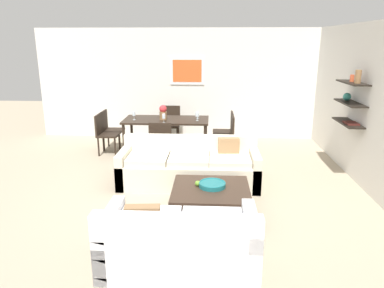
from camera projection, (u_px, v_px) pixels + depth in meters
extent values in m
plane|color=tan|center=(183.00, 191.00, 5.99)|extent=(18.00, 18.00, 0.00)
cube|color=silver|center=(206.00, 84.00, 8.99)|extent=(8.40, 0.06, 2.70)
cube|color=white|center=(187.00, 71.00, 8.88)|extent=(0.83, 0.02, 0.67)
cube|color=#E55926|center=(187.00, 71.00, 8.87)|extent=(0.71, 0.01, 0.53)
cube|color=silver|center=(366.00, 106.00, 6.04)|extent=(0.06, 8.20, 2.70)
cube|color=black|center=(353.00, 83.00, 6.18)|extent=(0.28, 0.90, 0.02)
cube|color=black|center=(350.00, 103.00, 6.28)|extent=(0.28, 0.90, 0.02)
cube|color=black|center=(348.00, 123.00, 6.38)|extent=(0.28, 0.90, 0.02)
cylinder|color=olive|center=(358.00, 77.00, 5.96)|extent=(0.10, 0.10, 0.22)
sphere|color=teal|center=(347.00, 97.00, 6.43)|extent=(0.14, 0.14, 0.14)
cylinder|color=#D85933|center=(352.00, 78.00, 6.21)|extent=(0.07, 0.07, 0.12)
cube|color=#4C1E19|center=(351.00, 123.00, 6.22)|extent=(0.20, 0.28, 0.03)
cube|color=beige|center=(189.00, 173.00, 6.22)|extent=(2.36, 0.90, 0.42)
cube|color=beige|center=(190.00, 145.00, 6.46)|extent=(2.36, 0.16, 0.36)
cube|color=beige|center=(125.00, 166.00, 6.25)|extent=(0.14, 0.90, 0.60)
cube|color=beige|center=(254.00, 169.00, 6.13)|extent=(0.14, 0.90, 0.60)
cube|color=beige|center=(148.00, 158.00, 6.14)|extent=(0.67, 0.70, 0.10)
cube|color=beige|center=(189.00, 159.00, 6.11)|extent=(0.67, 0.70, 0.10)
cube|color=beige|center=(230.00, 160.00, 6.07)|extent=(0.67, 0.70, 0.10)
cube|color=#99724C|center=(229.00, 148.00, 6.26)|extent=(0.37, 0.14, 0.36)
cube|color=white|center=(180.00, 247.00, 3.97)|extent=(1.67, 0.90, 0.42)
cube|color=white|center=(176.00, 232.00, 3.51)|extent=(1.67, 0.16, 0.36)
cube|color=white|center=(251.00, 242.00, 3.90)|extent=(0.14, 0.90, 0.60)
cube|color=white|center=(111.00, 238.00, 3.98)|extent=(0.14, 0.90, 0.60)
cube|color=white|center=(212.00, 225.00, 3.92)|extent=(0.68, 0.70, 0.10)
cube|color=white|center=(148.00, 223.00, 3.95)|extent=(0.68, 0.70, 0.10)
cube|color=#99724C|center=(143.00, 222.00, 3.70)|extent=(0.37, 0.15, 0.36)
cube|color=#38281E|center=(211.00, 200.00, 5.17)|extent=(1.09, 1.03, 0.38)
cylinder|color=#19666B|center=(212.00, 185.00, 5.16)|extent=(0.38, 0.38, 0.06)
torus|color=#19666B|center=(212.00, 183.00, 5.15)|extent=(0.39, 0.39, 0.02)
sphere|color=#669E2D|center=(198.00, 183.00, 5.18)|extent=(0.08, 0.08, 0.08)
cube|color=black|center=(166.00, 120.00, 7.88)|extent=(1.84, 0.88, 0.04)
cylinder|color=black|center=(124.00, 141.00, 7.66)|extent=(0.06, 0.06, 0.71)
cylinder|color=black|center=(205.00, 142.00, 7.57)|extent=(0.06, 0.06, 0.71)
cylinder|color=black|center=(132.00, 132.00, 8.40)|extent=(0.06, 0.06, 0.71)
cylinder|color=black|center=(206.00, 133.00, 8.31)|extent=(0.06, 0.06, 0.71)
cube|color=black|center=(108.00, 135.00, 7.84)|extent=(0.44, 0.44, 0.04)
cube|color=black|center=(99.00, 124.00, 7.79)|extent=(0.04, 0.44, 0.43)
cylinder|color=black|center=(115.00, 147.00, 7.72)|extent=(0.04, 0.04, 0.41)
cylinder|color=black|center=(119.00, 143.00, 8.06)|extent=(0.04, 0.04, 0.41)
cylinder|color=black|center=(99.00, 147.00, 7.74)|extent=(0.04, 0.04, 0.41)
cylinder|color=black|center=(103.00, 142.00, 8.08)|extent=(0.04, 0.04, 0.41)
cube|color=black|center=(113.00, 130.00, 8.22)|extent=(0.44, 0.44, 0.04)
cube|color=black|center=(104.00, 120.00, 8.17)|extent=(0.04, 0.44, 0.43)
cylinder|color=black|center=(120.00, 142.00, 8.10)|extent=(0.04, 0.04, 0.41)
cylinder|color=black|center=(124.00, 138.00, 8.45)|extent=(0.04, 0.04, 0.41)
cylinder|color=black|center=(104.00, 142.00, 8.12)|extent=(0.04, 0.04, 0.41)
cylinder|color=black|center=(108.00, 138.00, 8.47)|extent=(0.04, 0.04, 0.41)
cube|color=black|center=(162.00, 143.00, 7.23)|extent=(0.44, 0.44, 0.04)
cube|color=black|center=(160.00, 134.00, 6.98)|extent=(0.44, 0.04, 0.43)
cylinder|color=black|center=(172.00, 151.00, 7.46)|extent=(0.04, 0.04, 0.41)
cylinder|color=black|center=(155.00, 151.00, 7.48)|extent=(0.04, 0.04, 0.41)
cylinder|color=black|center=(170.00, 156.00, 7.11)|extent=(0.04, 0.04, 0.41)
cylinder|color=black|center=(152.00, 156.00, 7.13)|extent=(0.04, 0.04, 0.41)
cube|color=black|center=(223.00, 136.00, 7.71)|extent=(0.44, 0.44, 0.04)
cube|color=black|center=(233.00, 126.00, 7.63)|extent=(0.04, 0.44, 0.43)
cylinder|color=black|center=(214.00, 144.00, 7.95)|extent=(0.04, 0.04, 0.41)
cylinder|color=black|center=(215.00, 149.00, 7.61)|extent=(0.04, 0.04, 0.41)
cylinder|color=black|center=(231.00, 144.00, 7.93)|extent=(0.04, 0.04, 0.41)
cylinder|color=black|center=(232.00, 149.00, 7.59)|extent=(0.04, 0.04, 0.41)
cube|color=black|center=(223.00, 132.00, 8.09)|extent=(0.44, 0.44, 0.04)
cube|color=black|center=(232.00, 122.00, 8.02)|extent=(0.04, 0.44, 0.43)
cylinder|color=black|center=(214.00, 139.00, 8.33)|extent=(0.04, 0.04, 0.41)
cylinder|color=black|center=(214.00, 144.00, 7.99)|extent=(0.04, 0.04, 0.41)
cylinder|color=black|center=(230.00, 140.00, 8.32)|extent=(0.04, 0.04, 0.41)
cylinder|color=black|center=(231.00, 144.00, 7.97)|extent=(0.04, 0.04, 0.41)
cube|color=black|center=(170.00, 126.00, 8.70)|extent=(0.44, 0.44, 0.04)
cube|color=black|center=(171.00, 114.00, 8.82)|extent=(0.44, 0.04, 0.43)
cylinder|color=black|center=(162.00, 136.00, 8.59)|extent=(0.04, 0.04, 0.41)
cylinder|color=black|center=(177.00, 137.00, 8.58)|extent=(0.04, 0.04, 0.41)
cylinder|color=black|center=(164.00, 133.00, 8.94)|extent=(0.04, 0.04, 0.41)
cylinder|color=black|center=(179.00, 133.00, 8.92)|extent=(0.04, 0.04, 0.41)
cylinder|color=silver|center=(164.00, 123.00, 7.51)|extent=(0.06, 0.06, 0.01)
cylinder|color=silver|center=(164.00, 120.00, 7.50)|extent=(0.01, 0.01, 0.09)
cylinder|color=silver|center=(164.00, 116.00, 7.47)|extent=(0.07, 0.07, 0.10)
cylinder|color=silver|center=(134.00, 120.00, 7.81)|extent=(0.06, 0.06, 0.01)
cylinder|color=silver|center=(134.00, 118.00, 7.80)|extent=(0.01, 0.01, 0.09)
cylinder|color=silver|center=(134.00, 114.00, 7.77)|extent=(0.07, 0.07, 0.08)
cylinder|color=silver|center=(197.00, 120.00, 7.74)|extent=(0.06, 0.06, 0.01)
cylinder|color=silver|center=(197.00, 118.00, 7.72)|extent=(0.01, 0.01, 0.08)
cylinder|color=silver|center=(197.00, 114.00, 7.70)|extent=(0.08, 0.08, 0.08)
cylinder|color=silver|center=(198.00, 118.00, 7.95)|extent=(0.06, 0.06, 0.01)
cylinder|color=silver|center=(198.00, 117.00, 7.94)|extent=(0.01, 0.01, 0.06)
cylinder|color=silver|center=(198.00, 114.00, 7.92)|extent=(0.06, 0.06, 0.08)
cylinder|color=olive|center=(163.00, 116.00, 7.81)|extent=(0.16, 0.16, 0.18)
sphere|color=red|center=(163.00, 109.00, 7.77)|extent=(0.16, 0.16, 0.16)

